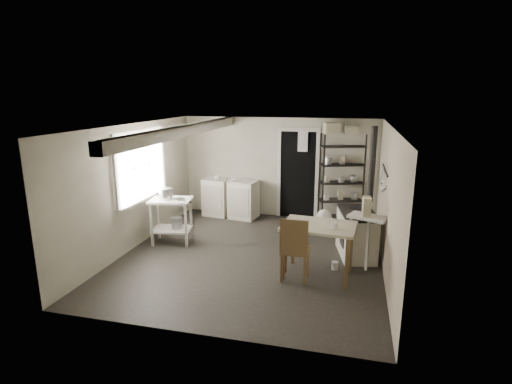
% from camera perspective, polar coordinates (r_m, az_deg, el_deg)
% --- Properties ---
extents(floor, '(5.00, 5.00, 0.00)m').
position_cam_1_polar(floor, '(7.25, -0.58, -9.03)').
color(floor, black).
rests_on(floor, ground).
extents(ceiling, '(5.00, 5.00, 0.00)m').
position_cam_1_polar(ceiling, '(6.70, -0.62, 9.41)').
color(ceiling, beige).
rests_on(ceiling, wall_back).
extents(wall_back, '(4.50, 0.02, 2.30)m').
position_cam_1_polar(wall_back, '(9.27, 3.26, 3.47)').
color(wall_back, '#B5AF9A').
rests_on(wall_back, ground).
extents(wall_front, '(4.50, 0.02, 2.30)m').
position_cam_1_polar(wall_front, '(4.62, -8.43, -7.52)').
color(wall_front, '#B5AF9A').
rests_on(wall_front, ground).
extents(wall_left, '(0.02, 5.00, 2.30)m').
position_cam_1_polar(wall_left, '(7.74, -16.94, 0.80)').
color(wall_left, '#B5AF9A').
rests_on(wall_left, ground).
extents(wall_right, '(0.02, 5.00, 2.30)m').
position_cam_1_polar(wall_right, '(6.70, 18.37, -1.29)').
color(wall_right, '#B5AF9A').
rests_on(wall_right, ground).
extents(window, '(0.12, 1.76, 1.28)m').
position_cam_1_polar(window, '(7.83, -16.19, 3.61)').
color(window, beige).
rests_on(window, wall_left).
extents(doorway, '(0.96, 0.10, 2.08)m').
position_cam_1_polar(doorway, '(9.20, 5.97, 2.38)').
color(doorway, beige).
rests_on(doorway, ground).
extents(ceiling_beam, '(0.18, 5.00, 0.18)m').
position_cam_1_polar(ceiling_beam, '(7.10, -10.15, 8.64)').
color(ceiling_beam, beige).
rests_on(ceiling_beam, ceiling).
extents(wallpaper_panel, '(0.01, 5.00, 2.30)m').
position_cam_1_polar(wallpaper_panel, '(6.70, 18.29, -1.28)').
color(wallpaper_panel, '#C1B39D').
rests_on(wallpaper_panel, wall_right).
extents(utensil_rail, '(0.06, 1.20, 0.44)m').
position_cam_1_polar(utensil_rail, '(7.20, 17.80, 3.03)').
color(utensil_rail, '#A8A9AB').
rests_on(utensil_rail, wall_right).
extents(prep_table, '(0.85, 0.67, 0.87)m').
position_cam_1_polar(prep_table, '(7.88, -11.94, -4.34)').
color(prep_table, beige).
rests_on(prep_table, ground).
extents(stockpot, '(0.35, 0.35, 0.29)m').
position_cam_1_polar(stockpot, '(7.77, -12.74, -0.48)').
color(stockpot, '#A8A9AB').
rests_on(stockpot, prep_table).
extents(saucepan, '(0.23, 0.23, 0.11)m').
position_cam_1_polar(saucepan, '(7.65, -10.84, -1.32)').
color(saucepan, '#A8A9AB').
rests_on(saucepan, prep_table).
extents(bucket, '(0.26, 0.26, 0.24)m').
position_cam_1_polar(bucket, '(7.88, -11.25, -4.41)').
color(bucket, '#A8A9AB').
rests_on(bucket, prep_table).
extents(base_cabinets, '(1.40, 0.75, 0.88)m').
position_cam_1_polar(base_cabinets, '(9.38, -3.65, -0.74)').
color(base_cabinets, beige).
rests_on(base_cabinets, ground).
extents(mixing_bowl, '(0.31, 0.31, 0.07)m').
position_cam_1_polar(mixing_bowl, '(9.16, -3.51, 2.10)').
color(mixing_bowl, silver).
rests_on(mixing_bowl, base_cabinets).
extents(counter_cup, '(0.15, 0.15, 0.10)m').
position_cam_1_polar(counter_cup, '(9.29, -5.63, 2.31)').
color(counter_cup, silver).
rests_on(counter_cup, base_cabinets).
extents(shelf_rack, '(1.01, 0.67, 1.99)m').
position_cam_1_polar(shelf_rack, '(8.97, 12.07, 1.53)').
color(shelf_rack, black).
rests_on(shelf_rack, ground).
extents(shelf_jar, '(0.10, 0.10, 0.19)m').
position_cam_1_polar(shelf_jar, '(8.95, 10.54, 4.28)').
color(shelf_jar, silver).
rests_on(shelf_jar, shelf_rack).
extents(storage_box_a, '(0.40, 0.38, 0.22)m').
position_cam_1_polar(storage_box_a, '(8.87, 10.76, 8.39)').
color(storage_box_a, beige).
rests_on(storage_box_a, shelf_rack).
extents(storage_box_b, '(0.29, 0.27, 0.16)m').
position_cam_1_polar(storage_box_b, '(8.77, 13.46, 8.06)').
color(storage_box_b, beige).
rests_on(storage_box_b, shelf_rack).
extents(stove, '(0.76, 1.12, 0.81)m').
position_cam_1_polar(stove, '(7.32, 14.18, -5.55)').
color(stove, beige).
rests_on(stove, ground).
extents(stovepipe, '(0.14, 0.14, 1.40)m').
position_cam_1_polar(stovepipe, '(7.44, 16.28, 3.79)').
color(stovepipe, black).
rests_on(stovepipe, stove).
extents(side_ledge, '(0.68, 0.53, 0.93)m').
position_cam_1_polar(side_ledge, '(6.77, 15.44, -7.35)').
color(side_ledge, beige).
rests_on(side_ledge, ground).
extents(oats_box, '(0.14, 0.21, 0.30)m').
position_cam_1_polar(oats_box, '(6.60, 15.48, -2.58)').
color(oats_box, beige).
rests_on(oats_box, side_ledge).
extents(work_table, '(1.18, 0.88, 0.85)m').
position_cam_1_polar(work_table, '(6.43, 8.83, -8.61)').
color(work_table, beige).
rests_on(work_table, ground).
extents(table_cup, '(0.12, 0.12, 0.10)m').
position_cam_1_polar(table_cup, '(6.14, 11.11, -5.51)').
color(table_cup, silver).
rests_on(table_cup, work_table).
extents(chair, '(0.43, 0.45, 1.03)m').
position_cam_1_polar(chair, '(6.25, 5.67, -8.15)').
color(chair, '#513D23').
rests_on(chair, ground).
extents(flour_sack, '(0.43, 0.39, 0.43)m').
position_cam_1_polar(flour_sack, '(8.65, 9.67, -3.70)').
color(flour_sack, silver).
rests_on(flour_sack, ground).
extents(floor_crock, '(0.14, 0.14, 0.14)m').
position_cam_1_polar(floor_crock, '(6.80, 11.20, -10.22)').
color(floor_crock, silver).
rests_on(floor_crock, ground).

